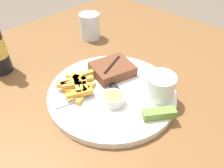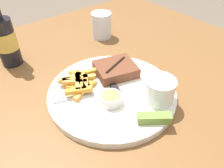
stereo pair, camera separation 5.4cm
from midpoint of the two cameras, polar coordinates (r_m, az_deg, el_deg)
The scene contains 10 objects.
dining_table at distance 0.63m, azimuth -2.50°, elevation -8.66°, with size 1.18×1.12×0.76m.
dinner_plate at distance 0.56m, azimuth -2.77°, elevation -2.39°, with size 0.33×0.33×0.02m.
steak_portion at distance 0.60m, azimuth -2.51°, elevation 3.84°, with size 0.13×0.12×0.03m.
fries_pile at distance 0.56m, azimuth -11.58°, elevation -0.30°, with size 0.13×0.11×0.02m.
coleslaw_cup at distance 0.53m, azimuth 9.59°, elevation -0.38°, with size 0.07×0.07×0.06m.
dipping_sauce_cup at distance 0.51m, azimuth -2.60°, elevation -3.97°, with size 0.05×0.05×0.02m.
pickle_spear at distance 0.49m, azimuth 9.11°, elevation -7.83°, with size 0.07×0.06×0.02m.
fork_utensil at distance 0.54m, azimuth -11.36°, elevation -4.13°, with size 0.13×0.06×0.00m.
knife_utensil at distance 0.59m, azimuth -4.20°, elevation 1.23°, with size 0.06×0.16×0.01m.
drinking_glass at distance 0.82m, azimuth -7.79°, elevation 14.69°, with size 0.07×0.07×0.09m.
Camera 1 is at (-0.30, -0.29, 1.15)m, focal length 35.00 mm.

